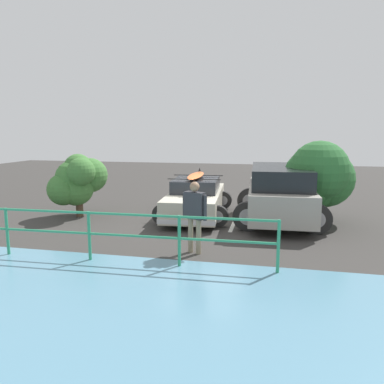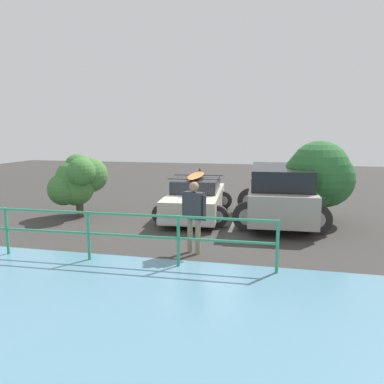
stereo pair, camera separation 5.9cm
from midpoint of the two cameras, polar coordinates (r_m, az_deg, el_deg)
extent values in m
cube|color=#383533|center=(12.31, 1.41, -4.61)|extent=(44.00, 44.00, 0.02)
cube|color=silver|center=(12.91, 6.60, -3.95)|extent=(0.12, 3.71, 0.00)
cube|color=#B7B29E|center=(13.01, 0.43, -1.41)|extent=(2.02, 4.51, 0.69)
cube|color=#23262B|center=(13.09, 0.54, 1.15)|extent=(1.65, 2.22, 0.43)
cube|color=silver|center=(10.98, -1.07, -4.63)|extent=(1.74, 0.23, 0.14)
cube|color=silver|center=(15.16, 1.51, -0.74)|extent=(1.74, 0.23, 0.14)
cylinder|color=black|center=(11.64, 3.80, -3.69)|extent=(0.67, 0.18, 0.67)
cylinder|color=#99999E|center=(11.64, 3.80, -3.69)|extent=(0.37, 0.19, 0.37)
cylinder|color=black|center=(11.89, -4.62, -3.42)|extent=(0.67, 0.18, 0.67)
cylinder|color=#99999E|center=(11.89, -4.62, -3.42)|extent=(0.37, 0.19, 0.37)
cylinder|color=black|center=(14.30, 4.62, -1.25)|extent=(0.67, 0.18, 0.67)
cylinder|color=#99999E|center=(14.30, 4.62, -1.25)|extent=(0.37, 0.19, 0.37)
cylinder|color=black|center=(14.51, -2.27, -1.08)|extent=(0.67, 0.18, 0.67)
cylinder|color=#99999E|center=(14.51, -2.27, -1.08)|extent=(0.37, 0.19, 0.37)
cylinder|color=black|center=(12.49, 0.19, 1.95)|extent=(1.79, 0.16, 0.03)
cylinder|color=black|center=(13.63, 0.86, 2.57)|extent=(1.79, 0.16, 0.03)
ellipsoid|color=orange|center=(13.09, 0.47, 2.55)|extent=(0.60, 2.36, 0.09)
cone|color=black|center=(13.99, 1.04, 3.46)|extent=(0.10, 0.10, 0.14)
cube|color=#9E998E|center=(12.48, 13.04, -1.11)|extent=(2.11, 4.44, 0.92)
cube|color=black|center=(12.37, 13.17, 2.38)|extent=(1.91, 3.47, 0.62)
cylinder|color=black|center=(14.72, 12.59, 0.85)|extent=(0.80, 0.21, 0.79)
cylinder|color=black|center=(11.37, 18.30, -3.92)|extent=(0.88, 0.22, 0.88)
cylinder|color=#99999E|center=(11.37, 18.30, -3.92)|extent=(0.48, 0.23, 0.48)
cylinder|color=black|center=(11.24, 8.31, -3.69)|extent=(0.88, 0.22, 0.88)
cylinder|color=#99999E|center=(11.24, 8.31, -3.69)|extent=(0.48, 0.23, 0.48)
cylinder|color=black|center=(13.91, 16.76, -1.49)|extent=(0.88, 0.22, 0.88)
cylinder|color=#99999E|center=(13.91, 16.76, -1.49)|extent=(0.48, 0.23, 0.48)
cylinder|color=black|center=(13.81, 8.63, -1.27)|extent=(0.88, 0.22, 0.88)
cylinder|color=#99999E|center=(13.81, 8.63, -1.27)|extent=(0.48, 0.23, 0.48)
cylinder|color=gray|center=(9.07, 0.82, -6.81)|extent=(0.13, 0.13, 0.86)
cylinder|color=gray|center=(9.19, -0.40, -6.58)|extent=(0.13, 0.13, 0.86)
cube|color=#333338|center=(8.95, 0.21, -2.04)|extent=(0.54, 0.37, 0.65)
sphere|color=#9E7556|center=(8.87, 0.21, 0.82)|extent=(0.23, 0.23, 0.23)
cylinder|color=#333338|center=(8.80, 1.81, -2.43)|extent=(0.09, 0.09, 0.61)
cylinder|color=#333338|center=(9.12, -1.33, -2.00)|extent=(0.09, 0.09, 0.61)
cylinder|color=#2D9366|center=(8.06, 12.82, -8.09)|extent=(0.07, 0.07, 1.14)
cylinder|color=#2D9366|center=(8.25, -2.15, -7.46)|extent=(0.07, 0.07, 1.14)
cylinder|color=#2D9366|center=(8.95, -15.56, -6.46)|extent=(0.07, 0.07, 1.14)
cylinder|color=#2D9366|center=(10.05, -26.49, -5.38)|extent=(0.07, 0.07, 1.14)
cylinder|color=#2D9366|center=(8.82, -15.72, -3.07)|extent=(8.46, 0.27, 0.06)
cylinder|color=#2D9366|center=(8.93, -15.58, -6.11)|extent=(8.46, 0.27, 0.06)
cylinder|color=#4C3828|center=(13.64, -16.86, -2.54)|extent=(0.24, 0.24, 0.49)
sphere|color=#427A38|center=(13.05, -16.66, 2.97)|extent=(0.94, 0.94, 0.94)
sphere|color=#427A38|center=(13.52, -19.12, 0.37)|extent=(1.10, 1.10, 1.10)
sphere|color=#427A38|center=(13.79, -15.35, 2.49)|extent=(1.22, 1.22, 1.22)
sphere|color=#427A38|center=(13.93, -16.00, 2.26)|extent=(0.95, 0.95, 0.95)
sphere|color=#427A38|center=(13.60, -17.41, 0.61)|extent=(1.24, 1.24, 1.24)
sphere|color=#427A38|center=(13.59, -17.70, 2.02)|extent=(1.25, 1.25, 1.25)
sphere|color=#427A38|center=(13.61, -17.08, 3.55)|extent=(0.97, 0.97, 0.97)
cylinder|color=#4C3828|center=(12.59, 18.02, -3.50)|extent=(0.33, 0.33, 0.52)
sphere|color=#2D6B33|center=(12.53, 17.77, 2.23)|extent=(1.84, 1.84, 1.84)
sphere|color=#2D6B33|center=(12.42, 19.10, 2.85)|extent=(1.34, 1.34, 1.34)
sphere|color=#2D6B33|center=(12.11, 17.55, 0.70)|extent=(1.13, 1.13, 1.13)
sphere|color=#2D6B33|center=(12.21, 18.69, 3.14)|extent=(1.84, 1.84, 1.84)
sphere|color=#2D6B33|center=(12.33, 18.45, 2.82)|extent=(1.52, 1.52, 1.52)
sphere|color=#2D6B33|center=(12.83, 19.50, 1.96)|extent=(1.85, 1.85, 1.85)
sphere|color=#2D6B33|center=(12.66, 17.65, 1.54)|extent=(1.83, 1.83, 1.83)
camera|label=1|loc=(0.03, -90.14, -0.02)|focal=35.00mm
camera|label=2|loc=(0.03, 89.86, 0.02)|focal=35.00mm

